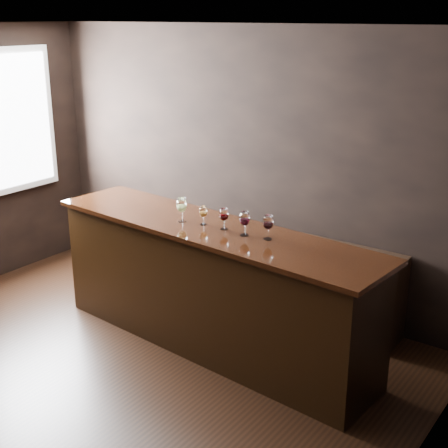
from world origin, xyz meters
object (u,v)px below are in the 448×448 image
Objects in this scene: back_bar_shelf at (288,276)px; glass_red_b at (245,219)px; bar_counter at (211,289)px; glass_amber at (203,212)px; glass_red_c at (268,223)px; glass_red_a at (224,215)px; glass_white at (182,206)px.

glass_red_b is at bearing -83.30° from back_bar_shelf.
bar_counter is 0.71m from glass_amber.
glass_red_c is at bearing 1.07° from glass_amber.
glass_red_b reaches higher than glass_red_a.
back_bar_shelf is (0.25, 0.93, -0.14)m from bar_counter.
bar_counter is 14.51× the size of glass_white.
glass_white is at bearing -167.92° from glass_amber.
back_bar_shelf is 13.56× the size of glass_amber.
glass_red_c is (0.57, 0.02, 0.73)m from bar_counter.
glass_red_b is at bearing -2.77° from glass_amber.
back_bar_shelf is 1.41m from glass_white.
glass_red_b is 0.21m from glass_red_c.
glass_amber is 0.22m from glass_red_a.
glass_white is at bearing -118.99° from back_bar_shelf.
glass_red_c is at bearing 6.33° from bar_counter.
glass_white reaches higher than glass_amber.
glass_white reaches higher than back_bar_shelf.
glass_red_c is at bearing -70.84° from back_bar_shelf.
glass_amber is (-0.33, -0.93, 0.85)m from back_bar_shelf.
glass_white is at bearing -167.74° from bar_counter.
bar_counter is 15.07× the size of glass_red_b.
glass_red_c is at bearing 1.05° from glass_red_a.
glass_red_a is 0.23m from glass_red_b.
glass_red_c reaches higher than glass_red_a.
glass_red_c reaches higher than glass_amber.
bar_counter is at bearing 177.34° from glass_red_b.
glass_red_a reaches higher than glass_amber.
glass_red_b is (0.65, 0.02, -0.01)m from glass_white.
back_bar_shelf is 10.97× the size of glass_red_b.
glass_red_a is 0.43m from glass_red_c.
bar_counter is 16.77× the size of glass_red_a.
glass_white reaches higher than glass_red_c.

